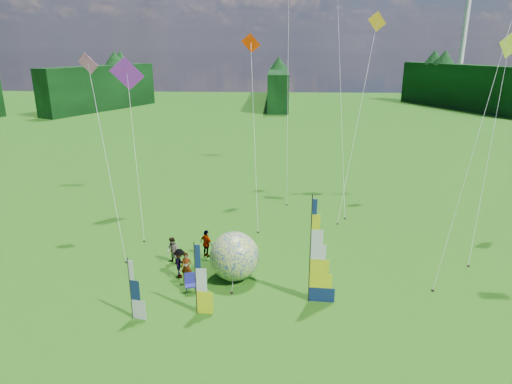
{
  "coord_description": "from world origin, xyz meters",
  "views": [
    {
      "loc": [
        0.04,
        -17.52,
        12.48
      ],
      "look_at": [
        -1.0,
        4.0,
        5.5
      ],
      "focal_mm": 32.0,
      "sensor_mm": 36.0,
      "label": 1
    }
  ],
  "objects_px": {
    "feather_banner_main": "(310,252)",
    "bol_inflatable": "(234,256)",
    "spectator_d": "(206,244)",
    "kite_whale": "(341,88)",
    "spectator_c": "(180,263)",
    "spectator_a": "(186,267)",
    "side_banner_far": "(130,290)",
    "side_banner_left": "(196,280)",
    "spectator_b": "(173,251)",
    "camp_chair": "(190,284)"
  },
  "relations": [
    {
      "from": "feather_banner_main",
      "to": "bol_inflatable",
      "type": "bearing_deg",
      "value": 155.26
    },
    {
      "from": "spectator_d",
      "to": "kite_whale",
      "type": "xyz_separation_m",
      "value": [
        9.35,
        12.57,
        8.28
      ]
    },
    {
      "from": "spectator_c",
      "to": "spectator_a",
      "type": "bearing_deg",
      "value": -133.73
    },
    {
      "from": "side_banner_far",
      "to": "spectator_c",
      "type": "distance_m",
      "value": 4.45
    },
    {
      "from": "side_banner_left",
      "to": "side_banner_far",
      "type": "relative_size",
      "value": 1.19
    },
    {
      "from": "side_banner_left",
      "to": "spectator_a",
      "type": "relative_size",
      "value": 2.22
    },
    {
      "from": "bol_inflatable",
      "to": "spectator_d",
      "type": "relative_size",
      "value": 1.57
    },
    {
      "from": "side_banner_far",
      "to": "spectator_b",
      "type": "xyz_separation_m",
      "value": [
        0.67,
        5.79,
        -0.72
      ]
    },
    {
      "from": "side_banner_far",
      "to": "bol_inflatable",
      "type": "distance_m",
      "value": 6.11
    },
    {
      "from": "side_banner_far",
      "to": "spectator_b",
      "type": "bearing_deg",
      "value": 95.77
    },
    {
      "from": "side_banner_far",
      "to": "spectator_a",
      "type": "xyz_separation_m",
      "value": [
        1.88,
        3.79,
        -0.72
      ]
    },
    {
      "from": "spectator_b",
      "to": "feather_banner_main",
      "type": "bearing_deg",
      "value": 12.17
    },
    {
      "from": "bol_inflatable",
      "to": "spectator_c",
      "type": "xyz_separation_m",
      "value": [
        -3.07,
        0.03,
        -0.52
      ]
    },
    {
      "from": "feather_banner_main",
      "to": "spectator_a",
      "type": "distance_m",
      "value": 7.13
    },
    {
      "from": "spectator_b",
      "to": "spectator_d",
      "type": "xyz_separation_m",
      "value": [
        1.87,
        1.01,
        0.05
      ]
    },
    {
      "from": "bol_inflatable",
      "to": "spectator_b",
      "type": "bearing_deg",
      "value": 156.47
    },
    {
      "from": "feather_banner_main",
      "to": "spectator_c",
      "type": "xyz_separation_m",
      "value": [
        -7.05,
        2.21,
        -1.91
      ]
    },
    {
      "from": "side_banner_far",
      "to": "spectator_d",
      "type": "height_order",
      "value": "side_banner_far"
    },
    {
      "from": "spectator_b",
      "to": "camp_chair",
      "type": "bearing_deg",
      "value": -25.03
    },
    {
      "from": "bol_inflatable",
      "to": "spectator_a",
      "type": "distance_m",
      "value": 2.7
    },
    {
      "from": "side_banner_far",
      "to": "spectator_d",
      "type": "xyz_separation_m",
      "value": [
        2.54,
        6.8,
        -0.67
      ]
    },
    {
      "from": "side_banner_far",
      "to": "camp_chair",
      "type": "bearing_deg",
      "value": 58.87
    },
    {
      "from": "feather_banner_main",
      "to": "side_banner_far",
      "type": "relative_size",
      "value": 1.79
    },
    {
      "from": "spectator_b",
      "to": "spectator_d",
      "type": "distance_m",
      "value": 2.12
    },
    {
      "from": "spectator_c",
      "to": "side_banner_far",
      "type": "bearing_deg",
      "value": 156.71
    },
    {
      "from": "bol_inflatable",
      "to": "camp_chair",
      "type": "height_order",
      "value": "bol_inflatable"
    },
    {
      "from": "spectator_a",
      "to": "bol_inflatable",
      "type": "bearing_deg",
      "value": 6.49
    },
    {
      "from": "side_banner_left",
      "to": "side_banner_far",
      "type": "xyz_separation_m",
      "value": [
        -3.0,
        -0.57,
        -0.29
      ]
    },
    {
      "from": "bol_inflatable",
      "to": "kite_whale",
      "type": "bearing_deg",
      "value": 64.19
    },
    {
      "from": "spectator_b",
      "to": "spectator_c",
      "type": "distance_m",
      "value": 1.81
    },
    {
      "from": "side_banner_far",
      "to": "spectator_c",
      "type": "bearing_deg",
      "value": 83.29
    },
    {
      "from": "feather_banner_main",
      "to": "kite_whale",
      "type": "height_order",
      "value": "kite_whale"
    },
    {
      "from": "side_banner_left",
      "to": "spectator_b",
      "type": "xyz_separation_m",
      "value": [
        -2.33,
        5.22,
        -1.01
      ]
    },
    {
      "from": "side_banner_left",
      "to": "spectator_d",
      "type": "distance_m",
      "value": 6.32
    },
    {
      "from": "side_banner_far",
      "to": "kite_whale",
      "type": "xyz_separation_m",
      "value": [
        11.88,
        19.37,
        7.61
      ]
    },
    {
      "from": "spectator_a",
      "to": "kite_whale",
      "type": "distance_m",
      "value": 20.3
    },
    {
      "from": "feather_banner_main",
      "to": "bol_inflatable",
      "type": "height_order",
      "value": "feather_banner_main"
    },
    {
      "from": "spectator_d",
      "to": "spectator_c",
      "type": "bearing_deg",
      "value": 106.15
    },
    {
      "from": "side_banner_left",
      "to": "side_banner_far",
      "type": "bearing_deg",
      "value": -165.62
    },
    {
      "from": "spectator_d",
      "to": "feather_banner_main",
      "type": "bearing_deg",
      "value": 179.55
    },
    {
      "from": "side_banner_far",
      "to": "spectator_b",
      "type": "height_order",
      "value": "side_banner_far"
    },
    {
      "from": "camp_chair",
      "to": "side_banner_left",
      "type": "bearing_deg",
      "value": -87.73
    },
    {
      "from": "bol_inflatable",
      "to": "spectator_a",
      "type": "bearing_deg",
      "value": -172.8
    },
    {
      "from": "spectator_b",
      "to": "side_banner_left",
      "type": "bearing_deg",
      "value": -27.61
    },
    {
      "from": "spectator_d",
      "to": "kite_whale",
      "type": "height_order",
      "value": "kite_whale"
    },
    {
      "from": "feather_banner_main",
      "to": "side_banner_left",
      "type": "relative_size",
      "value": 1.51
    },
    {
      "from": "side_banner_far",
      "to": "bol_inflatable",
      "type": "bearing_deg",
      "value": 54.81
    },
    {
      "from": "spectator_c",
      "to": "kite_whale",
      "type": "bearing_deg",
      "value": -38.67
    },
    {
      "from": "bol_inflatable",
      "to": "spectator_a",
      "type": "height_order",
      "value": "bol_inflatable"
    },
    {
      "from": "side_banner_far",
      "to": "kite_whale",
      "type": "relative_size",
      "value": 0.17
    }
  ]
}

